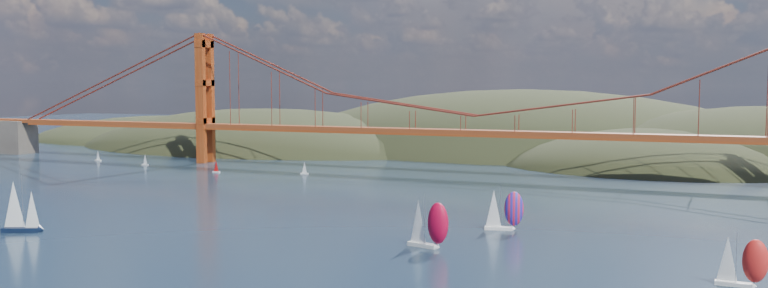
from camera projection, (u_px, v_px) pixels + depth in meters
headlands at (627, 183)px, 348.57m from camera, size 725.00×225.00×96.00m
bridge at (472, 88)px, 273.17m from camera, size 552.00×12.00×55.00m
sloop_navy at (19, 207)px, 168.26m from camera, size 8.82×6.92×12.86m
racer_0 at (428, 223)px, 152.01m from camera, size 9.64×5.56×10.80m
racer_1 at (741, 261)px, 122.43m from camera, size 8.01×3.33×9.16m
racer_rwb at (503, 209)px, 170.56m from camera, size 9.04×4.86×10.14m
distant_boat_0 at (98, 156)px, 327.70m from camera, size 3.00×2.00×4.70m
distant_boat_1 at (145, 159)px, 310.02m from camera, size 3.00×2.00×4.70m
distant_boat_2 at (216, 166)px, 284.09m from camera, size 3.00×2.00×4.70m
distant_boat_3 at (304, 168)px, 278.10m from camera, size 3.00×2.00×4.70m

